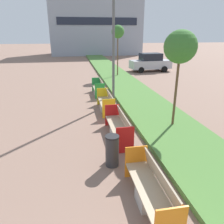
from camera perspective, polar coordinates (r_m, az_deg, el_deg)
planter_grass_strip at (r=13.06m, az=7.53°, el=3.12°), size 2.80×120.00×0.18m
building_backdrop at (r=43.46m, az=-4.33°, el=21.67°), size 16.15×7.56×10.37m
bench_orange_frame at (r=5.46m, az=10.10°, el=-19.72°), size 0.65×2.28×0.94m
bench_red_frame at (r=8.44m, az=1.76°, el=-4.20°), size 0.65×2.45×0.94m
bench_yellow_frame at (r=11.36m, az=-1.54°, el=2.21°), size 0.65×2.22×0.94m
bench_green_frame at (r=14.45m, az=-3.51°, el=6.01°), size 0.65×1.94×0.94m
litter_bin at (r=6.66m, az=0.04°, el=-10.09°), size 0.42×0.42×0.99m
street_lamp_post at (r=12.18m, az=0.41°, el=25.26°), size 0.24×0.44×9.14m
sapling_tree_near at (r=8.96m, az=17.41°, el=15.78°), size 1.26×1.26×3.97m
sapling_tree_far at (r=20.08m, az=1.54°, el=20.09°), size 1.11×1.11×4.49m
parked_car_distant at (r=23.92m, az=9.98°, el=12.64°), size 4.31×2.04×1.86m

